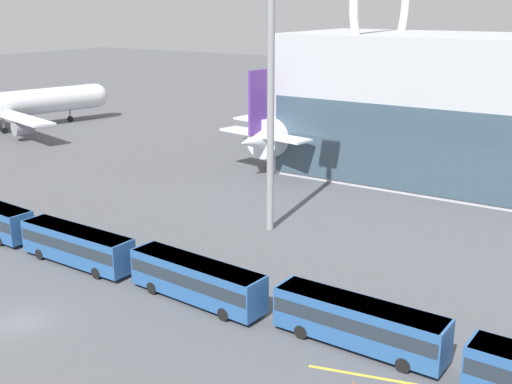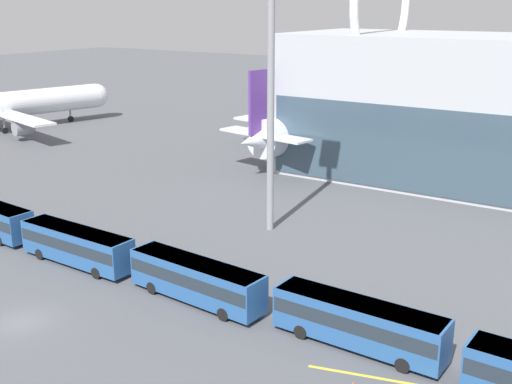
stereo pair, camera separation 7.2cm
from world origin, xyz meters
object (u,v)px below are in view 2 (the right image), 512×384
object	(u,v)px
shuttle_bus_2	(196,278)
shuttle_bus_3	(358,321)
floodlight_mast	(271,72)
shuttle_bus_1	(77,244)
airliner_at_gate_far	(332,124)

from	to	relation	value
shuttle_bus_2	shuttle_bus_3	size ratio (longest dim) A/B	1.01
shuttle_bus_2	floodlight_mast	world-z (taller)	floodlight_mast
shuttle_bus_1	shuttle_bus_3	world-z (taller)	same
shuttle_bus_2	shuttle_bus_3	bearing A→B (deg)	6.12
airliner_at_gate_far	floodlight_mast	size ratio (longest dim) A/B	1.53
airliner_at_gate_far	shuttle_bus_2	size ratio (longest dim) A/B	3.29
airliner_at_gate_far	shuttle_bus_3	world-z (taller)	airliner_at_gate_far
shuttle_bus_1	floodlight_mast	bearing A→B (deg)	62.83
airliner_at_gate_far	floodlight_mast	xyz separation A→B (m)	(9.46, -32.68, 10.98)
shuttle_bus_3	shuttle_bus_2	bearing A→B (deg)	-176.56
shuttle_bus_2	floodlight_mast	distance (m)	22.59
shuttle_bus_3	shuttle_bus_1	bearing A→B (deg)	-177.55
shuttle_bus_3	floodlight_mast	distance (m)	27.97
airliner_at_gate_far	shuttle_bus_3	distance (m)	56.35
airliner_at_gate_far	shuttle_bus_1	distance (m)	49.97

